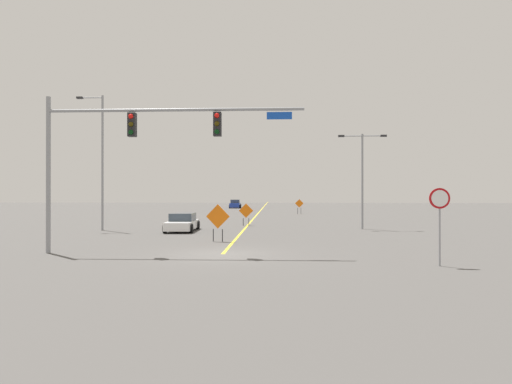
% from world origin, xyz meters
% --- Properties ---
extents(ground, '(201.94, 201.94, 0.00)m').
position_xyz_m(ground, '(0.00, 0.00, 0.00)').
color(ground, '#4C4947').
extents(road_centre_stripe, '(0.16, 112.19, 0.01)m').
position_xyz_m(road_centre_stripe, '(0.00, 56.09, 0.00)').
color(road_centre_stripe, yellow).
rests_on(road_centre_stripe, ground).
extents(traffic_signal_assembly, '(11.49, 0.44, 6.99)m').
position_xyz_m(traffic_signal_assembly, '(-4.05, -0.01, 5.12)').
color(traffic_signal_assembly, gray).
rests_on(traffic_signal_assembly, ground).
extents(stop_sign, '(0.76, 0.07, 2.86)m').
position_xyz_m(stop_sign, '(8.33, -2.72, 2.01)').
color(stop_sign, gray).
rests_on(stop_sign, ground).
extents(street_lamp_far_left, '(3.56, 0.24, 7.09)m').
position_xyz_m(street_lamp_far_left, '(8.78, 13.56, 4.27)').
color(street_lamp_far_left, gray).
rests_on(street_lamp_far_left, ground).
extents(street_lamp_near_right, '(1.97, 0.24, 9.71)m').
position_xyz_m(street_lamp_near_right, '(-10.24, 11.61, 5.29)').
color(street_lamp_near_right, gray).
rests_on(street_lamp_near_right, ground).
extents(construction_sign_median_far, '(1.19, 0.08, 1.83)m').
position_xyz_m(construction_sign_median_far, '(-0.11, 16.60, 1.14)').
color(construction_sign_median_far, orange).
rests_on(construction_sign_median_far, ground).
extents(construction_sign_left_lane, '(1.10, 0.14, 1.91)m').
position_xyz_m(construction_sign_left_lane, '(5.39, 36.95, 1.22)').
color(construction_sign_left_lane, orange).
rests_on(construction_sign_left_lane, ground).
extents(construction_sign_median_near, '(1.34, 0.26, 2.07)m').
position_xyz_m(construction_sign_median_near, '(-0.87, 4.89, 1.30)').
color(construction_sign_median_near, orange).
rests_on(construction_sign_median_near, ground).
extents(car_white_approaching, '(2.10, 4.53, 1.26)m').
position_xyz_m(car_white_approaching, '(-4.27, 11.39, 0.59)').
color(car_white_approaching, white).
rests_on(car_white_approaching, ground).
extents(car_blue_passing, '(2.04, 4.42, 1.51)m').
position_xyz_m(car_blue_passing, '(-4.95, 58.60, 0.69)').
color(car_blue_passing, '#1E389E').
rests_on(car_blue_passing, ground).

